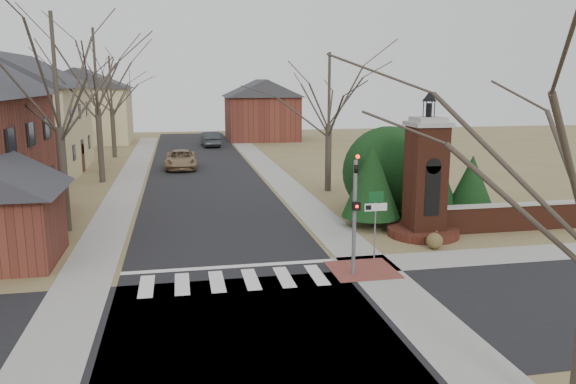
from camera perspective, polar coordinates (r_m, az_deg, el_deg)
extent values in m
plane|color=olive|center=(19.32, -5.26, -9.78)|extent=(120.00, 120.00, 0.00)
cube|color=black|center=(40.58, -8.47, 1.36)|extent=(8.00, 70.00, 0.01)
cube|color=black|center=(16.57, -4.16, -13.46)|extent=(120.00, 8.00, 0.01)
cube|color=silver|center=(20.06, -5.50, -8.94)|extent=(8.00, 2.20, 0.02)
cube|color=silver|center=(21.47, -5.90, -7.57)|extent=(8.00, 0.35, 0.02)
cube|color=gray|center=(41.13, -1.21, 1.63)|extent=(2.00, 60.00, 0.02)
cube|color=gray|center=(40.69, -15.80, 1.09)|extent=(2.00, 60.00, 0.02)
cube|color=brown|center=(21.21, 7.59, -7.85)|extent=(2.40, 2.40, 0.02)
cylinder|color=slate|center=(20.10, 6.75, -2.70)|extent=(0.14, 0.14, 4.20)
imported|color=black|center=(19.72, 6.88, 2.81)|extent=(0.15, 0.18, 0.90)
sphere|color=#FF0C05|center=(19.47, 7.10, 3.59)|extent=(0.14, 0.14, 0.14)
cube|color=black|center=(19.82, 6.94, -1.42)|extent=(0.28, 0.16, 0.30)
sphere|color=#FF0C05|center=(19.73, 7.02, -1.47)|extent=(0.11, 0.11, 0.11)
cylinder|color=slate|center=(21.99, 8.82, -3.68)|extent=(0.06, 0.06, 2.60)
cube|color=silver|center=(21.77, 8.91, -1.53)|extent=(0.90, 0.03, 0.30)
cube|color=black|center=(21.66, 8.18, -1.57)|extent=(0.22, 0.02, 0.18)
cube|color=#0F491F|center=(21.68, 8.94, -0.50)|extent=(0.60, 0.03, 0.40)
cylinder|color=#532618|center=(26.22, 13.54, -3.94)|extent=(3.20, 3.20, 0.36)
cube|color=#532618|center=(25.72, 13.78, 1.05)|extent=(1.50, 1.50, 5.00)
cube|color=black|center=(25.14, 14.43, 0.09)|extent=(0.70, 0.10, 2.20)
cube|color=gray|center=(25.41, 14.05, 6.72)|extent=(1.70, 1.70, 0.20)
cube|color=gray|center=(25.39, 14.07, 7.17)|extent=(1.30, 1.30, 0.20)
cylinder|color=black|center=(25.37, 14.12, 8.07)|extent=(0.20, 0.20, 0.60)
cone|color=black|center=(25.34, 14.18, 9.42)|extent=(0.64, 0.64, 0.45)
cube|color=#532618|center=(28.27, 21.92, -2.47)|extent=(7.50, 0.40, 1.20)
cube|color=gray|center=(28.13, 22.02, -1.19)|extent=(7.50, 0.50, 0.10)
cube|color=#C7BD85|center=(46.61, -25.79, 5.61)|extent=(9.00, 12.00, 6.40)
cube|color=brown|center=(24.09, -27.09, -3.24)|extent=(4.00, 4.00, 2.80)
cube|color=#C7BD85|center=(66.86, -20.06, 7.27)|extent=(10.00, 8.00, 6.00)
cube|color=#C7BD85|center=(65.66, -22.96, 10.50)|extent=(0.75, 0.75, 3.08)
cube|color=brown|center=(66.81, -2.70, 7.51)|extent=(8.00, 8.00, 5.00)
cube|color=brown|center=(64.79, -4.51, 10.38)|extent=(0.75, 0.75, 2.80)
cylinder|color=#473D33|center=(27.33, 8.37, -2.97)|extent=(0.20, 0.20, 0.50)
cone|color=black|center=(26.90, 8.50, 1.27)|extent=(2.80, 2.80, 3.60)
cylinder|color=#473D33|center=(29.63, 13.64, -2.05)|extent=(0.20, 0.20, 0.50)
cone|color=black|center=(29.19, 13.85, 2.44)|extent=(3.40, 3.40, 4.20)
cylinder|color=#473D33|center=(29.66, 17.96, -2.27)|extent=(0.20, 0.20, 0.50)
cone|color=black|center=(29.33, 18.15, 0.86)|extent=(2.40, 2.40, 2.80)
sphere|color=black|center=(29.82, 10.17, 2.39)|extent=(4.80, 4.80, 4.80)
cylinder|color=#473D33|center=(27.83, -21.83, 1.15)|extent=(0.40, 0.40, 4.83)
cylinder|color=#473D33|center=(40.53, -18.53, 4.48)|extent=(0.40, 0.40, 5.04)
cylinder|color=#473D33|center=(53.47, -17.31, 5.74)|extent=(0.40, 0.40, 4.41)
cylinder|color=#473D33|center=(35.51, 4.11, 3.46)|extent=(0.40, 0.40, 4.20)
imported|color=#957551|center=(45.37, -10.82, 3.26)|extent=(2.50, 5.29, 1.46)
imported|color=#33363A|center=(60.23, -7.88, 5.36)|extent=(1.97, 4.90, 1.58)
sphere|color=brown|center=(24.27, 14.65, -4.82)|extent=(0.69, 0.69, 0.69)
sphere|color=brown|center=(25.95, 14.53, -3.74)|extent=(0.72, 0.72, 0.72)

